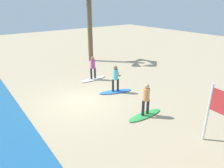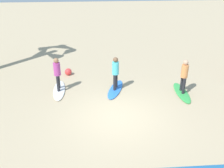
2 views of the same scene
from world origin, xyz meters
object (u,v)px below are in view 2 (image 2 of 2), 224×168
(surfer_white, at_px, (57,72))
(surfboard_green, at_px, (182,93))
(beach_ball, at_px, (68,72))
(surfer_green, at_px, (184,74))
(surfboard_white, at_px, (59,90))
(surfboard_blue, at_px, (115,89))
(surfer_blue, at_px, (116,71))

(surfer_white, bearing_deg, surfboard_green, 173.54)
(surfboard_green, xyz_separation_m, beach_ball, (5.64, -2.57, 0.15))
(surfboard_green, xyz_separation_m, surfer_green, (0.00, 0.00, 0.99))
(surfboard_white, xyz_separation_m, surfer_white, (0.00, 0.00, 0.99))
(surfboard_green, height_order, beach_ball, beach_ball)
(surfboard_green, relative_size, surfer_green, 1.28)
(surfer_green, xyz_separation_m, surfboard_blue, (3.18, -0.58, -0.99))
(surfer_green, bearing_deg, surfboard_blue, -10.30)
(surfer_white, relative_size, beach_ball, 4.30)
(surfboard_blue, distance_m, surfer_blue, 0.99)
(surfer_green, height_order, surfer_blue, same)
(beach_ball, bearing_deg, surfboard_green, 155.53)
(surfer_white, height_order, beach_ball, surfer_white)
(surfer_green, bearing_deg, surfer_blue, -10.30)
(surfboard_green, height_order, surfboard_blue, same)
(beach_ball, bearing_deg, surfboard_blue, 141.10)
(surfboard_blue, xyz_separation_m, surfer_blue, (-0.00, 0.00, 0.99))
(surfboard_white, relative_size, surfer_white, 1.28)
(surfboard_white, xyz_separation_m, beach_ball, (-0.31, -1.89, 0.15))
(surfer_green, distance_m, surfboard_blue, 3.38)
(surfer_white, xyz_separation_m, beach_ball, (-0.31, -1.89, -0.85))
(surfer_green, distance_m, surfer_blue, 3.23)
(surfboard_green, relative_size, beach_ball, 5.50)
(surfer_blue, relative_size, surfer_white, 1.00)
(surfboard_green, relative_size, surfboard_blue, 1.00)
(surfer_green, bearing_deg, surfer_white, -6.46)
(surfboard_green, relative_size, surfer_white, 1.28)
(surfboard_green, distance_m, surfer_green, 0.99)
(surfboard_green, distance_m, beach_ball, 6.20)
(surfer_green, distance_m, beach_ball, 6.26)
(surfboard_green, height_order, surfboard_white, same)
(surfer_blue, xyz_separation_m, surfer_white, (2.77, -0.10, 0.00))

